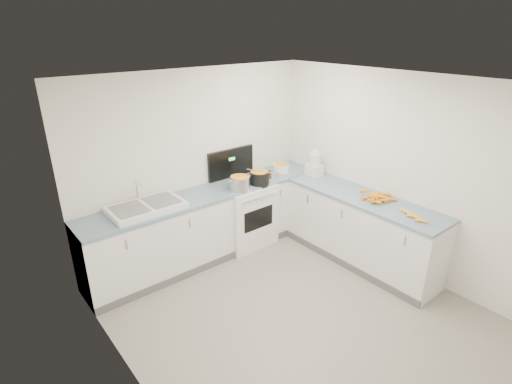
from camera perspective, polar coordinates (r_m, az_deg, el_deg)
floor at (r=4.67m, az=5.96°, el=-17.09°), size 3.50×4.00×0.00m
ceiling at (r=3.62m, az=7.61°, el=14.94°), size 3.50×4.00×0.00m
wall_back at (r=5.45m, az=-8.47°, el=4.01°), size 3.50×0.00×2.50m
wall_left at (r=3.13m, az=-16.93°, el=-11.93°), size 0.00×4.00×2.50m
wall_right at (r=5.30m, az=20.09°, el=2.27°), size 0.00×4.00×2.50m
counter_back at (r=5.52m, az=-6.39°, el=-4.45°), size 3.50×0.62×0.94m
counter_right at (r=5.52m, az=14.73°, el=-5.12°), size 0.62×2.20×0.94m
stove at (r=5.79m, az=-1.75°, el=-2.91°), size 0.76×0.65×1.36m
sink at (r=4.93m, az=-15.42°, el=-2.09°), size 0.86×0.52×0.31m
steel_pot at (r=5.34m, az=-2.33°, el=1.19°), size 0.36×0.36×0.20m
black_pot at (r=5.53m, az=0.48°, el=1.96°), size 0.32×0.32×0.19m
wooden_spoon at (r=5.49m, az=0.49°, el=3.01°), size 0.19×0.34×0.02m
mixing_bowl at (r=6.00m, az=3.58°, el=3.41°), size 0.29×0.29×0.11m
extract_bottle at (r=5.73m, az=2.05°, el=2.42°), size 0.04×0.04×0.10m
spice_jar at (r=5.78m, az=3.33°, el=2.49°), size 0.05×0.05×0.08m
food_processor at (r=5.88m, az=8.35°, el=3.87°), size 0.20×0.24×0.37m
carrot_pile at (r=5.26m, az=16.83°, el=-0.69°), size 0.40×0.43×0.09m
peeled_carrots at (r=4.92m, az=21.85°, el=-3.26°), size 0.16×0.43×0.04m
peelings at (r=4.86m, az=-17.69°, el=-2.22°), size 0.23×0.29×0.01m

